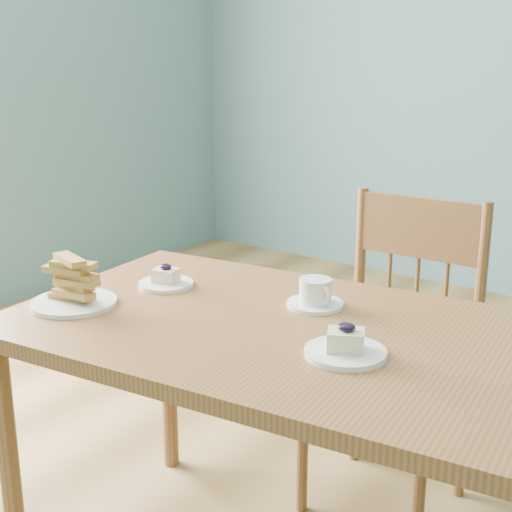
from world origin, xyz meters
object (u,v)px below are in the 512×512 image
at_px(cheesecake_plate_near, 345,347).
at_px(cheesecake_plate_far, 166,280).
at_px(dining_chair, 395,354).
at_px(coffee_cup, 315,295).
at_px(biscotti_plate, 73,288).
at_px(dining_table, 295,356).

xyz_separation_m(cheesecake_plate_near, cheesecake_plate_far, (-0.58, 0.11, -0.00)).
relative_size(dining_chair, coffee_cup, 6.59).
height_order(dining_chair, biscotti_plate, dining_chair).
relative_size(dining_table, dining_chair, 1.54).
xyz_separation_m(cheesecake_plate_near, biscotti_plate, (-0.65, -0.12, 0.02)).
bearing_deg(cheesecake_plate_far, coffee_cup, 14.07).
height_order(cheesecake_plate_far, biscotti_plate, biscotti_plate).
distance_m(dining_chair, biscotti_plate, 0.89).
height_order(cheesecake_plate_far, coffee_cup, coffee_cup).
xyz_separation_m(dining_chair, cheesecake_plate_near, (0.15, -0.56, 0.25)).
bearing_deg(biscotti_plate, cheesecake_plate_far, 72.11).
distance_m(cheesecake_plate_near, coffee_cup, 0.28).
distance_m(coffee_cup, biscotti_plate, 0.56).
distance_m(dining_chair, coffee_cup, 0.44).
relative_size(cheesecake_plate_near, cheesecake_plate_far, 1.16).
bearing_deg(cheesecake_plate_near, dining_table, 157.28).
height_order(dining_table, cheesecake_plate_far, cheesecake_plate_far).
bearing_deg(biscotti_plate, dining_table, 20.99).
xyz_separation_m(dining_chair, coffee_cup, (-0.04, -0.35, 0.26)).
distance_m(cheesecake_plate_near, cheesecake_plate_far, 0.59).
bearing_deg(cheesecake_plate_far, biscotti_plate, -107.89).
bearing_deg(coffee_cup, cheesecake_plate_far, -142.00).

